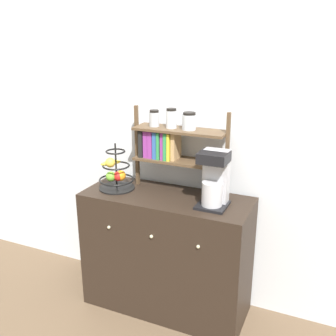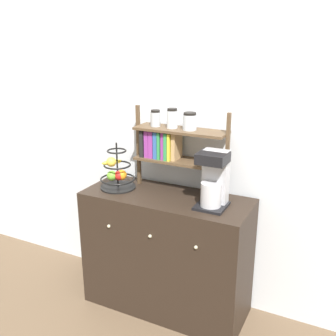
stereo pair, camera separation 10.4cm
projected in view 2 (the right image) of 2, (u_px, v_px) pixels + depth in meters
name	position (u px, v px, depth m)	size (l,w,h in m)	color
ground_plane	(152.00, 323.00, 2.80)	(12.00, 12.00, 0.00)	brown
wall_back	(184.00, 131.00, 2.83)	(7.00, 0.05, 2.60)	silver
sideboard	(166.00, 253.00, 2.86)	(1.19, 0.49, 0.89)	black
coffee_maker	(214.00, 180.00, 2.50)	(0.19, 0.21, 0.37)	black
fruit_stand	(117.00, 173.00, 2.83)	(0.26, 0.26, 0.34)	black
shelf_hutch	(170.00, 141.00, 2.74)	(0.70, 0.20, 0.59)	brown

